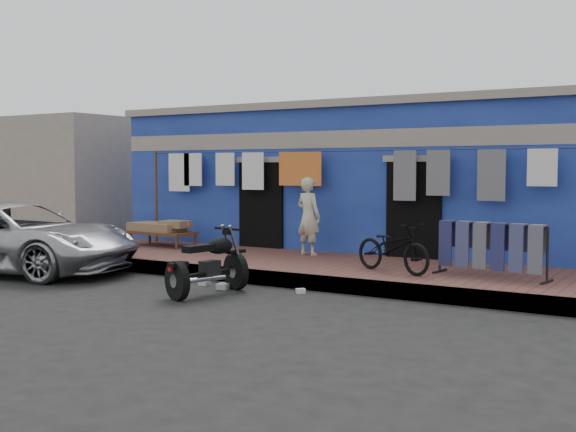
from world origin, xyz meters
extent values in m
plane|color=black|center=(0.00, 0.00, 0.00)|extent=(80.00, 80.00, 0.00)
cube|color=brown|center=(0.00, 3.00, 0.12)|extent=(28.00, 3.00, 0.25)
cube|color=gray|center=(0.00, 1.55, 0.12)|extent=(28.00, 0.10, 0.25)
cube|color=navy|center=(0.00, 7.00, 1.60)|extent=(12.00, 5.00, 3.20)
cube|color=#9E9384|center=(0.00, 4.56, 2.55)|extent=(12.00, 0.14, 0.35)
cube|color=#9E9384|center=(0.00, 7.00, 3.28)|extent=(12.20, 5.20, 0.16)
cube|color=black|center=(-2.20, 4.48, 1.05)|extent=(1.10, 0.10, 2.10)
cube|color=black|center=(1.30, 4.48, 1.05)|extent=(1.10, 0.10, 2.10)
cube|color=#9E9384|center=(-11.00, 7.00, 1.70)|extent=(6.00, 5.00, 3.40)
cylinder|color=brown|center=(-5.00, 4.25, 1.30)|extent=(0.06, 0.06, 2.10)
cylinder|color=black|center=(0.00, 4.25, 2.30)|extent=(10.00, 0.01, 0.01)
cube|color=silver|center=(-4.30, 4.25, 1.87)|extent=(0.60, 0.02, 0.86)
cube|color=silver|center=(-3.90, 4.25, 1.93)|extent=(0.50, 0.02, 0.73)
cube|color=silver|center=(-3.00, 4.25, 1.94)|extent=(0.50, 0.02, 0.72)
cube|color=silver|center=(-2.26, 4.25, 1.90)|extent=(0.55, 0.02, 0.80)
cube|color=#CC4C26|center=(-1.09, 4.25, 1.95)|extent=(1.00, 0.02, 0.69)
cube|color=slate|center=(1.20, 4.25, 1.83)|extent=(0.45, 0.02, 0.95)
cube|color=slate|center=(1.86, 4.25, 1.88)|extent=(0.45, 0.02, 0.84)
cube|color=slate|center=(2.83, 4.25, 1.84)|extent=(0.50, 0.02, 0.91)
cube|color=silver|center=(3.70, 4.25, 1.98)|extent=(0.50, 0.02, 0.64)
imported|color=#ABABAF|center=(-5.00, 0.33, 0.68)|extent=(5.19, 3.14, 1.36)
imported|color=beige|center=(-0.63, 3.80, 1.02)|extent=(0.62, 0.48, 1.54)
imported|color=black|center=(1.74, 2.48, 0.75)|extent=(1.65, 1.06, 1.01)
cube|color=silver|center=(-1.05, 1.01, 0.04)|extent=(0.18, 0.14, 0.08)
cube|color=silver|center=(0.72, 1.20, 0.04)|extent=(0.18, 0.18, 0.07)
cube|color=silver|center=(-0.55, 0.89, 0.05)|extent=(0.21, 0.25, 0.09)
camera|label=1|loc=(6.44, -8.49, 1.98)|focal=45.00mm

